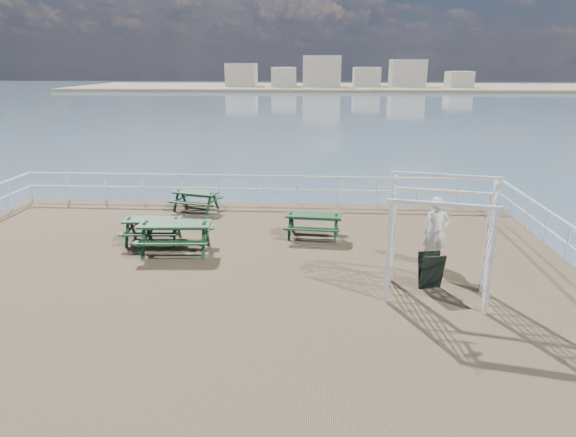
% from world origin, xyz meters
% --- Properties ---
extents(ground, '(18.00, 14.00, 0.30)m').
position_xyz_m(ground, '(0.00, 0.00, -0.15)').
color(ground, brown).
rests_on(ground, ground).
extents(sea_backdrop, '(300.00, 300.00, 9.20)m').
position_xyz_m(sea_backdrop, '(12.54, 134.07, -0.51)').
color(sea_backdrop, '#394E60').
rests_on(sea_backdrop, ground).
extents(railing, '(17.77, 13.76, 1.10)m').
position_xyz_m(railing, '(-0.07, 2.57, 0.87)').
color(railing, silver).
rests_on(railing, ground).
extents(picnic_table_a, '(2.08, 1.73, 0.96)m').
position_xyz_m(picnic_table_a, '(-1.68, 1.56, 0.61)').
color(picnic_table_a, '#13341D').
rests_on(picnic_table_a, ground).
extents(picnic_table_b, '(1.85, 1.64, 0.76)m').
position_xyz_m(picnic_table_b, '(-2.13, 5.80, 0.49)').
color(picnic_table_b, '#13341D').
rests_on(picnic_table_b, ground).
extents(picnic_table_c, '(1.76, 1.46, 0.81)m').
position_xyz_m(picnic_table_c, '(2.14, 3.12, 0.52)').
color(picnic_table_c, '#13341D').
rests_on(picnic_table_c, ground).
extents(picnic_table_d, '(1.74, 1.44, 0.81)m').
position_xyz_m(picnic_table_d, '(-2.58, 2.34, 0.52)').
color(picnic_table_d, '#13341D').
rests_on(picnic_table_d, ground).
extents(trellis_arbor, '(2.49, 1.67, 2.84)m').
position_xyz_m(trellis_arbor, '(5.00, -0.85, 1.26)').
color(trellis_arbor, silver).
rests_on(trellis_arbor, ground).
extents(sandwich_board, '(0.62, 0.51, 0.88)m').
position_xyz_m(sandwich_board, '(4.96, -0.44, 0.43)').
color(sandwich_board, black).
rests_on(sandwich_board, ground).
extents(person, '(0.71, 0.50, 1.84)m').
position_xyz_m(person, '(5.35, 1.03, 0.92)').
color(person, silver).
rests_on(person, ground).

